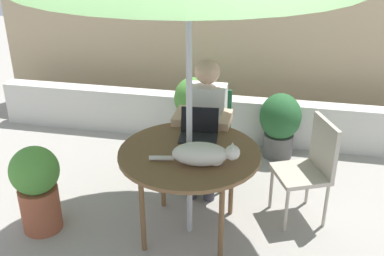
% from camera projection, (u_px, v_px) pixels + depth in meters
% --- Properties ---
extents(ground_plane, '(14.00, 14.00, 0.00)m').
position_uv_depth(ground_plane, '(190.00, 230.00, 3.82)').
color(ground_plane, gray).
extents(fence_back, '(5.73, 0.08, 1.82)m').
position_uv_depth(fence_back, '(230.00, 45.00, 5.47)').
color(fence_back, tan).
rests_on(fence_back, ground).
extents(planter_wall_low, '(5.15, 0.20, 0.50)m').
position_uv_depth(planter_wall_low, '(220.00, 118.00, 5.20)').
color(planter_wall_low, beige).
rests_on(planter_wall_low, ground).
extents(patio_table, '(1.08, 1.08, 0.73)m').
position_uv_depth(patio_table, '(189.00, 158.00, 3.52)').
color(patio_table, brown).
rests_on(patio_table, ground).
extents(chair_occupied, '(0.40, 0.40, 0.88)m').
position_uv_depth(chair_occupied, '(208.00, 129.00, 4.35)').
color(chair_occupied, '#194C2D').
rests_on(chair_occupied, ground).
extents(chair_empty, '(0.53, 0.53, 0.88)m').
position_uv_depth(chair_empty, '(311.00, 163.00, 3.78)').
color(chair_empty, '#B2A899').
rests_on(chair_empty, ground).
extents(person_seated, '(0.48, 0.48, 1.22)m').
position_uv_depth(person_seated, '(205.00, 119.00, 4.14)').
color(person_seated, white).
rests_on(person_seated, ground).
extents(laptop, '(0.32, 0.28, 0.21)m').
position_uv_depth(laptop, '(199.00, 129.00, 3.71)').
color(laptop, black).
rests_on(laptop, patio_table).
extents(cat, '(0.65, 0.24, 0.17)m').
position_uv_depth(cat, '(204.00, 154.00, 3.29)').
color(cat, silver).
rests_on(cat, patio_table).
extents(potted_plant_near_fence, '(0.40, 0.40, 0.73)m').
position_uv_depth(potted_plant_near_fence, '(192.00, 105.00, 5.13)').
color(potted_plant_near_fence, '#33383D').
rests_on(potted_plant_near_fence, ground).
extents(potted_plant_by_chair, '(0.39, 0.39, 0.74)m').
position_uv_depth(potted_plant_by_chair, '(37.00, 186.00, 3.68)').
color(potted_plant_by_chair, '#9E5138').
rests_on(potted_plant_by_chair, ground).
extents(potted_plant_corner, '(0.42, 0.42, 0.70)m').
position_uv_depth(potted_plant_corner, '(280.00, 123.00, 4.78)').
color(potted_plant_corner, '#595654').
rests_on(potted_plant_corner, ground).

